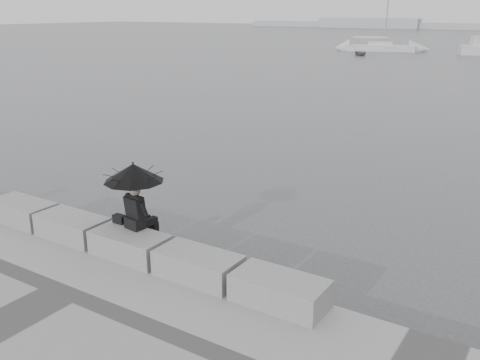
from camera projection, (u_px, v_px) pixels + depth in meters
The scene contains 10 objects.
ground at pixel (147, 270), 11.26m from camera, with size 360.00×360.00×0.00m, color #414446.
stone_block_far_left at pixel (23, 212), 12.42m from camera, with size 1.60×0.80×0.50m, color slate.
stone_block_left at pixel (72, 227), 11.55m from camera, with size 1.60×0.80×0.50m, color slate.
stone_block_centre at pixel (130, 245), 10.67m from camera, with size 1.60×0.80×0.50m, color slate.
stone_block_right at pixel (198, 266), 9.80m from camera, with size 1.60×0.80×0.50m, color slate.
stone_block_far_right at pixel (280, 291), 8.92m from camera, with size 1.60×0.80×0.50m, color slate.
seated_person at pixel (134, 180), 10.57m from camera, with size 1.20×1.20×1.39m.
bag at pixel (119, 219), 11.09m from camera, with size 0.27×0.16×0.18m, color black.
sailboat_left at pixel (380, 47), 70.37m from camera, with size 9.14×4.91×12.90m.
dinghy at pixel (360, 53), 64.36m from camera, with size 2.96×1.25×0.50m, color gray.
Camera 1 is at (7.13, -7.49, 5.23)m, focal length 40.00 mm.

